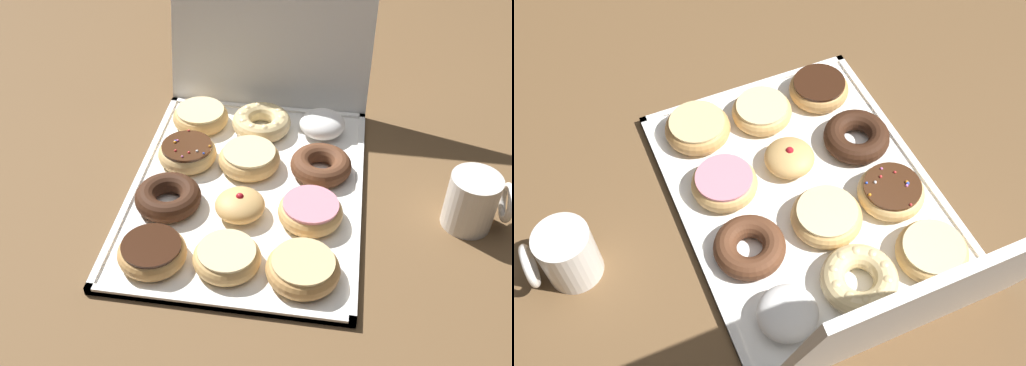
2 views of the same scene
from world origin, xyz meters
The scene contains 16 objects.
ground_plane centered at (0.00, 0.00, 0.00)m, with size 3.00×3.00×0.00m, color brown.
donut_box centered at (0.00, 0.00, 0.01)m, with size 0.41×0.54×0.01m.
box_lid_open centered at (0.00, 0.34, 0.26)m, with size 0.41×0.54×0.01m, color white.
chocolate_frosted_donut_0 centered at (-0.12, -0.19, 0.03)m, with size 0.11×0.11×0.04m.
glazed_ring_donut_1 centered at (0.00, -0.18, 0.03)m, with size 0.11×0.11×0.03m.
glazed_ring_donut_2 centered at (0.12, -0.19, 0.03)m, with size 0.12×0.12×0.04m.
chocolate_cake_ring_donut_3 centered at (-0.13, -0.06, 0.03)m, with size 0.12×0.12×0.04m.
jelly_filled_donut_4 centered at (0.00, -0.07, 0.03)m, with size 0.09×0.09×0.05m.
pink_frosted_donut_5 centered at (0.12, -0.06, 0.03)m, with size 0.11×0.11×0.04m.
sprinkle_donut_6 centered at (-0.12, 0.07, 0.03)m, with size 0.11×0.11×0.04m.
glazed_ring_donut_7 centered at (-0.01, 0.07, 0.03)m, with size 0.12×0.12×0.04m.
chocolate_cake_ring_donut_8 centered at (0.13, 0.07, 0.03)m, with size 0.11×0.11×0.04m.
glazed_ring_donut_9 centered at (-0.13, 0.19, 0.03)m, with size 0.11×0.11×0.04m.
cruller_donut_10 centered at (0.00, 0.19, 0.03)m, with size 0.12×0.12×0.04m.
powdered_filled_donut_11 centered at (0.12, 0.19, 0.03)m, with size 0.09×0.09×0.05m.
coffee_mug centered at (0.39, -0.02, 0.05)m, with size 0.10×0.08×0.10m.
Camera 2 is at (0.29, 0.53, 0.88)m, focal length 44.17 mm.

